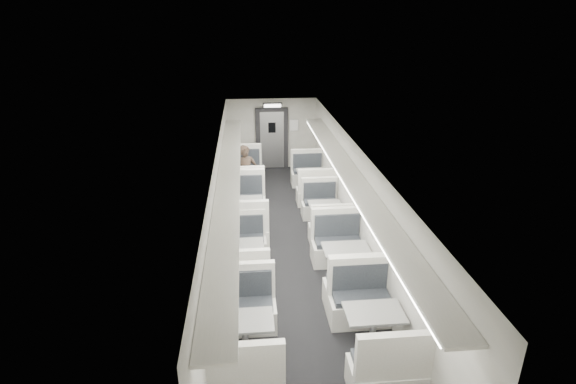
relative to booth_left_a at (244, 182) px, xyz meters
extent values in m
cube|color=black|center=(1.00, -3.50, -0.48)|extent=(3.00, 12.00, 0.12)
cube|color=silver|center=(1.00, -3.50, 2.04)|extent=(3.00, 12.00, 0.12)
cube|color=silver|center=(1.00, 2.56, 0.78)|extent=(3.00, 0.12, 2.40)
cube|color=silver|center=(-0.56, -3.50, 0.78)|extent=(0.12, 12.00, 2.40)
cube|color=silver|center=(2.56, -3.50, 0.78)|extent=(0.12, 12.00, 2.40)
cube|color=silver|center=(0.00, -0.86, -0.18)|extent=(1.17, 0.65, 0.49)
cube|color=black|center=(0.00, -0.82, 0.13)|extent=(1.03, 0.52, 0.11)
cube|color=silver|center=(0.00, -1.09, 0.46)|extent=(1.17, 0.13, 0.77)
cube|color=silver|center=(0.00, 0.86, -0.18)|extent=(1.17, 0.65, 0.49)
cube|color=black|center=(0.00, 0.82, 0.13)|extent=(1.03, 0.52, 0.11)
cube|color=silver|center=(0.00, 1.09, 0.46)|extent=(1.17, 0.13, 0.77)
cylinder|color=#ADADB0|center=(0.00, 0.00, -0.04)|extent=(0.11, 0.11, 0.76)
cylinder|color=#ADADB0|center=(0.00, 0.00, -0.41)|extent=(0.40, 0.40, 0.03)
cube|color=slate|center=(0.00, 0.00, 0.38)|extent=(0.97, 0.66, 0.04)
cube|color=silver|center=(0.00, -3.12, -0.18)|extent=(1.13, 0.63, 0.48)
cube|color=black|center=(0.00, -3.09, 0.11)|extent=(1.01, 0.50, 0.11)
cube|color=silver|center=(0.00, -3.35, 0.43)|extent=(1.13, 0.13, 0.75)
cube|color=silver|center=(0.00, -1.45, -0.18)|extent=(1.13, 0.63, 0.48)
cube|color=black|center=(0.00, -1.48, 0.11)|extent=(1.01, 0.50, 0.11)
cube|color=silver|center=(0.00, -1.22, 0.43)|extent=(1.13, 0.13, 0.75)
cylinder|color=#ADADB0|center=(0.00, -2.29, -0.05)|extent=(0.11, 0.11, 0.74)
cylinder|color=#ADADB0|center=(0.00, -2.29, -0.41)|extent=(0.38, 0.38, 0.03)
cube|color=slate|center=(0.00, -2.29, 0.36)|extent=(0.94, 0.64, 0.04)
cube|color=silver|center=(0.00, -5.00, -0.22)|extent=(0.97, 0.54, 0.41)
cube|color=black|center=(0.00, -4.97, 0.03)|extent=(0.86, 0.43, 0.09)
cube|color=silver|center=(0.00, -5.20, 0.31)|extent=(0.97, 0.11, 0.64)
cube|color=silver|center=(0.00, -3.58, -0.22)|extent=(0.97, 0.54, 0.41)
cube|color=black|center=(0.00, -3.60, 0.03)|extent=(0.86, 0.43, 0.09)
cube|color=silver|center=(0.00, -3.38, 0.31)|extent=(0.97, 0.11, 0.64)
cylinder|color=#ADADB0|center=(0.00, -4.29, -0.11)|extent=(0.09, 0.09, 0.63)
cylinder|color=#ADADB0|center=(0.00, -4.29, -0.41)|extent=(0.33, 0.33, 0.03)
cube|color=slate|center=(0.00, -4.29, 0.24)|extent=(0.80, 0.55, 0.04)
cube|color=black|center=(0.00, -7.56, 0.08)|extent=(0.94, 0.47, 0.10)
cube|color=silver|center=(0.00, -7.81, 0.38)|extent=(1.06, 0.12, 0.70)
cube|color=silver|center=(0.00, -6.03, -0.20)|extent=(1.06, 0.59, 0.45)
cube|color=black|center=(0.00, -6.06, 0.08)|extent=(0.94, 0.47, 0.10)
cube|color=silver|center=(0.00, -5.81, 0.38)|extent=(1.06, 0.12, 0.70)
cylinder|color=#ADADB0|center=(0.00, -6.81, -0.08)|extent=(0.10, 0.10, 0.69)
cylinder|color=#ADADB0|center=(0.00, -6.81, -0.41)|extent=(0.36, 0.36, 0.03)
cube|color=slate|center=(0.00, -6.81, 0.31)|extent=(0.88, 0.60, 0.04)
cube|color=silver|center=(2.00, -0.80, -0.21)|extent=(1.02, 0.57, 0.43)
cube|color=black|center=(2.00, -0.77, 0.06)|extent=(0.90, 0.45, 0.10)
cube|color=silver|center=(2.00, -1.00, 0.34)|extent=(1.02, 0.12, 0.67)
cube|color=silver|center=(2.00, 0.70, -0.21)|extent=(1.02, 0.57, 0.43)
cube|color=black|center=(2.00, 0.67, 0.06)|extent=(0.90, 0.45, 0.10)
cube|color=silver|center=(2.00, 0.91, 0.34)|extent=(1.02, 0.12, 0.67)
cylinder|color=#ADADB0|center=(2.00, -0.05, -0.09)|extent=(0.10, 0.10, 0.66)
cylinder|color=#ADADB0|center=(2.00, -0.05, -0.41)|extent=(0.35, 0.35, 0.03)
cube|color=slate|center=(2.00, -0.05, 0.28)|extent=(0.84, 0.58, 0.04)
cube|color=silver|center=(2.00, -3.10, -0.22)|extent=(0.96, 0.53, 0.41)
cube|color=black|center=(2.00, -3.07, 0.03)|extent=(0.85, 0.42, 0.09)
cube|color=silver|center=(2.00, -3.29, 0.30)|extent=(0.96, 0.11, 0.63)
cube|color=silver|center=(2.00, -1.69, -0.22)|extent=(0.96, 0.53, 0.41)
cube|color=black|center=(2.00, -1.71, 0.03)|extent=(0.85, 0.42, 0.09)
cube|color=silver|center=(2.00, -1.49, 0.30)|extent=(0.96, 0.11, 0.63)
cylinder|color=#ADADB0|center=(2.00, -2.39, -0.11)|extent=(0.09, 0.09, 0.62)
cylinder|color=#ADADB0|center=(2.00, -2.39, -0.41)|extent=(0.33, 0.33, 0.03)
cube|color=slate|center=(2.00, -2.39, 0.24)|extent=(0.80, 0.54, 0.04)
cube|color=silver|center=(2.00, -5.63, -0.19)|extent=(1.10, 0.61, 0.47)
cube|color=black|center=(2.00, -5.60, 0.10)|extent=(0.97, 0.49, 0.10)
cube|color=silver|center=(2.00, -5.86, 0.41)|extent=(1.10, 0.12, 0.73)
cube|color=silver|center=(2.00, -4.02, -0.19)|extent=(1.10, 0.61, 0.47)
cube|color=black|center=(2.00, -4.05, 0.10)|extent=(0.97, 0.49, 0.10)
cube|color=silver|center=(2.00, -3.80, 0.41)|extent=(1.10, 0.12, 0.73)
cylinder|color=#ADADB0|center=(2.00, -4.83, -0.07)|extent=(0.10, 0.10, 0.71)
cylinder|color=#ADADB0|center=(2.00, -4.83, -0.41)|extent=(0.37, 0.37, 0.03)
cube|color=slate|center=(2.00, -4.83, 0.33)|extent=(0.91, 0.62, 0.04)
cube|color=silver|center=(2.00, -7.64, -0.19)|extent=(1.09, 0.61, 0.46)
cube|color=black|center=(2.00, -7.61, 0.09)|extent=(0.97, 0.49, 0.10)
cube|color=silver|center=(2.00, -7.86, 0.40)|extent=(1.09, 0.12, 0.72)
cube|color=silver|center=(2.00, -6.03, -0.19)|extent=(1.09, 0.61, 0.46)
cube|color=black|center=(2.00, -6.06, 0.09)|extent=(0.97, 0.49, 0.10)
cube|color=silver|center=(2.00, -5.80, 0.40)|extent=(1.09, 0.12, 0.72)
cylinder|color=#ADADB0|center=(2.00, -6.83, -0.07)|extent=(0.10, 0.10, 0.71)
cylinder|color=#ADADB0|center=(2.00, -6.83, -0.41)|extent=(0.37, 0.37, 0.03)
cube|color=slate|center=(2.00, -6.83, 0.33)|extent=(0.91, 0.62, 0.04)
imported|color=black|center=(0.08, -0.58, 0.42)|extent=(0.70, 0.55, 1.69)
cube|color=black|center=(-0.49, -0.10, 0.93)|extent=(0.02, 1.18, 0.84)
cube|color=black|center=(-0.49, -2.30, 0.93)|extent=(0.02, 1.18, 0.84)
cube|color=black|center=(-0.49, -4.50, 0.93)|extent=(0.02, 1.18, 0.84)
cube|color=black|center=(-0.49, -6.70, 0.93)|extent=(0.02, 1.18, 0.84)
cube|color=silver|center=(-0.26, -3.80, 1.50)|extent=(0.46, 10.40, 0.05)
cube|color=white|center=(-0.06, -3.80, 1.45)|extent=(0.05, 10.20, 0.04)
cube|color=silver|center=(2.26, -3.80, 1.50)|extent=(0.46, 10.40, 0.05)
cube|color=white|center=(2.06, -3.80, 1.45)|extent=(0.05, 10.20, 0.04)
cube|color=black|center=(1.00, 2.44, 0.63)|extent=(1.10, 0.10, 2.10)
cube|color=#ADADB0|center=(1.00, 2.41, 0.58)|extent=(0.80, 0.05, 1.95)
cube|color=black|center=(1.00, 2.37, 1.03)|extent=(0.25, 0.02, 0.35)
cube|color=black|center=(1.00, 1.95, 1.86)|extent=(0.62, 0.10, 0.16)
cube|color=white|center=(1.00, 1.89, 1.86)|extent=(0.54, 0.02, 0.10)
cube|color=white|center=(1.75, 2.42, 1.08)|extent=(0.32, 0.02, 0.40)
camera|label=1|loc=(0.13, -12.41, 4.65)|focal=28.00mm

